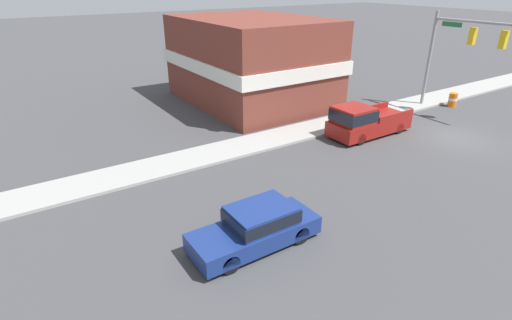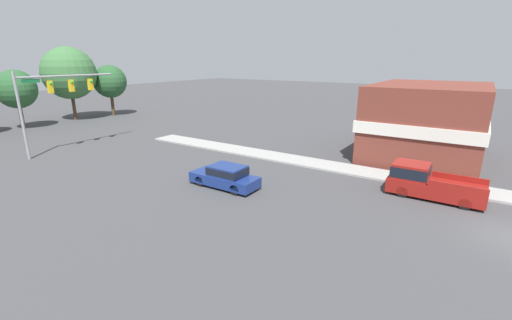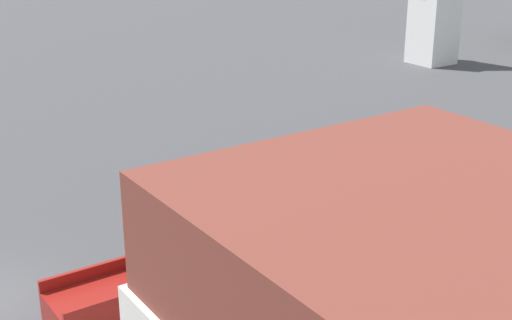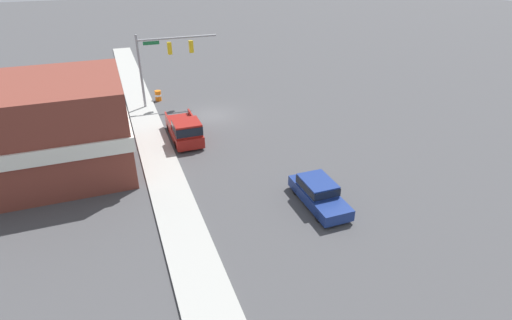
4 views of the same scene
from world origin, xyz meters
TOP-DOWN VIEW (x-y plane):
  - sidewalk_curb at (5.70, 0.00)m, footprint 2.40×60.00m
  - far_signal_assembly at (-3.11, 33.24)m, footprint 8.60×0.49m
  - car_lead at (-2.14, 15.47)m, footprint 1.78×4.63m
  - pickup_truck_parked at (3.29, 4.39)m, footprint 2.01×5.29m
  - corner_brick_building at (13.20, 5.92)m, footprint 11.91×8.82m
  - backdrop_tree_center at (-0.08, 47.88)m, footprint 4.43×4.43m
  - backdrop_tree_right_mid at (6.90, 48.78)m, footprint 6.82×6.82m
  - backdrop_tree_right_far at (12.06, 47.67)m, footprint 4.63×4.63m

SIDE VIEW (x-z plane):
  - sidewalk_curb at x=5.70m, z-range 0.00..0.14m
  - car_lead at x=-2.14m, z-range 0.03..1.50m
  - pickup_truck_parked at x=3.29m, z-range -0.02..1.92m
  - corner_brick_building at x=13.20m, z-range 0.00..6.07m
  - backdrop_tree_center at x=-0.08m, z-range 1.20..8.08m
  - backdrop_tree_right_far at x=12.06m, z-range 1.28..8.50m
  - far_signal_assembly at x=-3.11m, z-range 1.73..8.85m
  - backdrop_tree_right_mid at x=6.90m, z-range 1.40..11.04m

